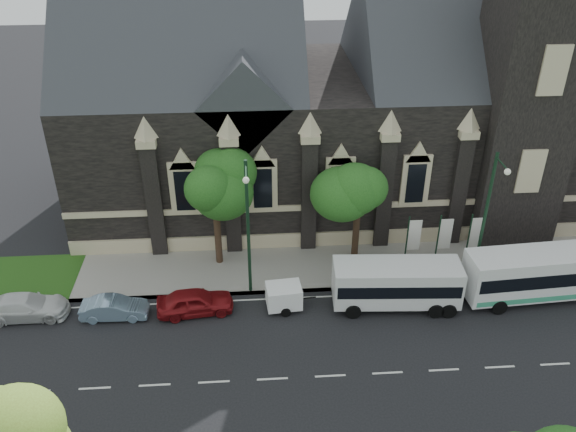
{
  "coord_description": "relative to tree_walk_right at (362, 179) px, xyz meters",
  "views": [
    {
      "loc": [
        -3.72,
        -21.81,
        22.84
      ],
      "look_at": [
        -1.78,
        6.0,
        6.15
      ],
      "focal_mm": 36.93,
      "sensor_mm": 36.0,
      "label": 1
    }
  ],
  "objects": [
    {
      "name": "ground",
      "position": [
        -3.21,
        -10.71,
        -5.82
      ],
      "size": [
        160.0,
        160.0,
        0.0
      ],
      "primitive_type": "plane",
      "color": "black",
      "rests_on": "ground"
    },
    {
      "name": "sidewalk",
      "position": [
        -3.21,
        -1.21,
        -5.74
      ],
      "size": [
        80.0,
        5.0,
        0.15
      ],
      "primitive_type": "cube",
      "color": "gray",
      "rests_on": "ground"
    },
    {
      "name": "museum",
      "position": [
        1.9,
        8.07,
        2.35
      ],
      "size": [
        40.0,
        17.7,
        29.9
      ],
      "color": "black",
      "rests_on": "ground"
    },
    {
      "name": "tree_walk_right",
      "position": [
        0.0,
        0.0,
        0.0
      ],
      "size": [
        4.08,
        4.08,
        7.8
      ],
      "color": "black",
      "rests_on": "ground"
    },
    {
      "name": "tree_walk_left",
      "position": [
        -9.01,
        -0.01,
        -0.08
      ],
      "size": [
        3.91,
        3.91,
        7.64
      ],
      "color": "black",
      "rests_on": "ground"
    },
    {
      "name": "street_lamp_near",
      "position": [
        6.79,
        -3.62,
        -0.71
      ],
      "size": [
        0.36,
        1.88,
        9.0
      ],
      "color": "#16311F",
      "rests_on": "ground"
    },
    {
      "name": "street_lamp_mid",
      "position": [
        -7.21,
        -3.62,
        -0.71
      ],
      "size": [
        0.36,
        1.88,
        9.0
      ],
      "color": "#16311F",
      "rests_on": "ground"
    },
    {
      "name": "banner_flag_left",
      "position": [
        3.08,
        -1.71,
        -3.43
      ],
      "size": [
        0.9,
        0.1,
        4.0
      ],
      "color": "#16311F",
      "rests_on": "ground"
    },
    {
      "name": "banner_flag_center",
      "position": [
        5.08,
        -1.71,
        -3.43
      ],
      "size": [
        0.9,
        0.1,
        4.0
      ],
      "color": "#16311F",
      "rests_on": "ground"
    },
    {
      "name": "banner_flag_right",
      "position": [
        7.08,
        -1.71,
        -3.43
      ],
      "size": [
        0.9,
        0.1,
        4.0
      ],
      "color": "#16311F",
      "rests_on": "ground"
    },
    {
      "name": "tour_coach",
      "position": [
        11.14,
        -5.07,
        -4.05
      ],
      "size": [
        11.24,
        3.17,
        3.24
      ],
      "rotation": [
        0.0,
        0.0,
        0.06
      ],
      "color": "white",
      "rests_on": "ground"
    },
    {
      "name": "shuttle_bus",
      "position": [
        1.38,
        -5.25,
        -4.16
      ],
      "size": [
        7.54,
        2.99,
        2.86
      ],
      "rotation": [
        0.0,
        0.0,
        -0.06
      ],
      "color": "silver",
      "rests_on": "ground"
    },
    {
      "name": "box_trailer",
      "position": [
        -5.26,
        -5.09,
        -4.92
      ],
      "size": [
        3.01,
        1.77,
        1.58
      ],
      "rotation": [
        0.0,
        0.0,
        0.09
      ],
      "color": "white",
      "rests_on": "ground"
    },
    {
      "name": "sedan",
      "position": [
        -15.13,
        -5.21,
        -5.18
      ],
      "size": [
        3.88,
        1.41,
        1.27
      ],
      "primitive_type": "imported",
      "rotation": [
        0.0,
        0.0,
        1.55
      ],
      "color": "#7B98B2",
      "rests_on": "ground"
    },
    {
      "name": "car_far_red",
      "position": [
        -10.47,
        -5.09,
        -5.06
      ],
      "size": [
        4.62,
        2.26,
        1.52
      ],
      "primitive_type": "imported",
      "rotation": [
        0.0,
        0.0,
        1.68
      ],
      "color": "maroon",
      "rests_on": "ground"
    },
    {
      "name": "car_far_white",
      "position": [
        -20.25,
        -4.79,
        -5.12
      ],
      "size": [
        4.86,
        2.05,
        1.4
      ],
      "primitive_type": "imported",
      "rotation": [
        0.0,
        0.0,
        1.59
      ],
      "color": "silver",
      "rests_on": "ground"
    }
  ]
}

